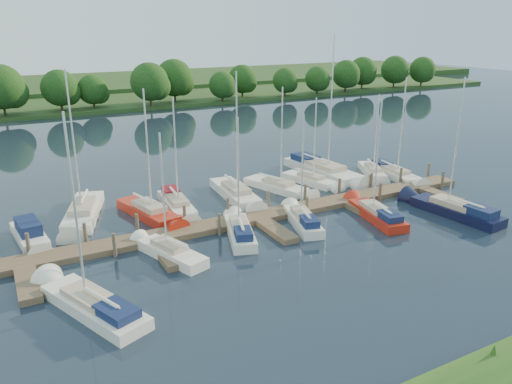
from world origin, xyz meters
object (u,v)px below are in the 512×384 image
motorboat (30,236)px  sailboat_n_5 (237,195)px  dock (261,220)px  sailboat_s_2 (240,232)px

motorboat → sailboat_n_5: size_ratio=0.53×
motorboat → sailboat_n_5: sailboat_n_5 is taller
dock → motorboat: bearing=163.8°
dock → sailboat_s_2: 2.90m
sailboat_n_5 → sailboat_s_2: sailboat_n_5 is taller
motorboat → dock: bearing=157.5°
dock → sailboat_s_2: bearing=-149.3°
dock → motorboat: size_ratio=6.88×
motorboat → sailboat_n_5: 16.14m
dock → sailboat_n_5: bearing=81.9°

